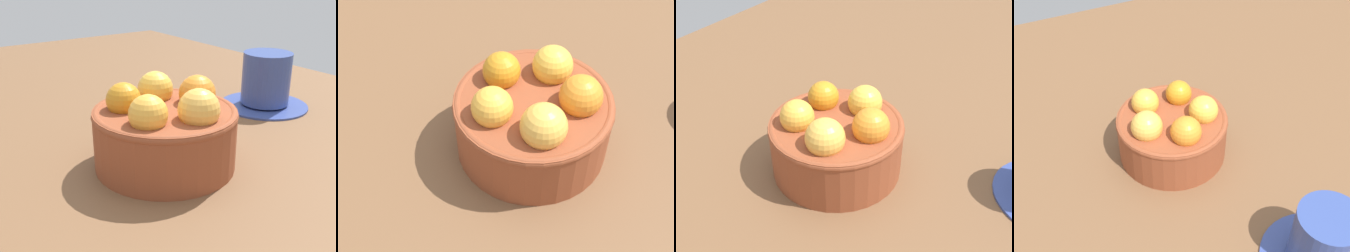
% 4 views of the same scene
% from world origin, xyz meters
% --- Properties ---
extents(ground_plane, '(1.59, 0.99, 0.03)m').
position_xyz_m(ground_plane, '(0.00, 0.00, -0.02)').
color(ground_plane, brown).
extents(terracotta_bowl, '(0.16, 0.16, 0.10)m').
position_xyz_m(terracotta_bowl, '(-0.00, -0.00, 0.04)').
color(terracotta_bowl, brown).
rests_on(terracotta_bowl, ground_plane).
extents(coffee_cup, '(0.13, 0.13, 0.08)m').
position_xyz_m(coffee_cup, '(0.07, -0.24, 0.04)').
color(coffee_cup, '#34468C').
rests_on(coffee_cup, ground_plane).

